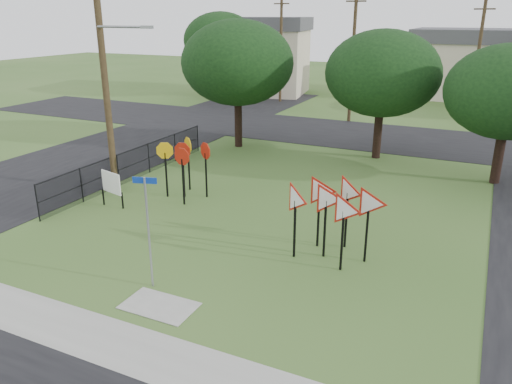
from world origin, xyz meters
TOP-DOWN VIEW (x-y plane):
  - ground at (0.00, 0.00)m, footprint 140.00×140.00m
  - sidewalk at (0.00, -4.20)m, footprint 30.00×1.60m
  - planting_strip at (0.00, -5.40)m, footprint 30.00×0.80m
  - street_left at (-12.00, 10.00)m, footprint 8.00×50.00m
  - street_far at (0.00, 20.00)m, footprint 60.00×8.00m
  - curb_pad at (0.00, -2.40)m, footprint 2.00×1.20m
  - street_name_sign at (-0.81, -1.59)m, footprint 0.67×0.21m
  - stop_sign_cluster at (-4.02, 5.22)m, footprint 2.25×1.94m
  - yield_sign_cluster at (3.30, 2.47)m, footprint 3.23×1.96m
  - info_board at (-6.10, 2.93)m, footprint 1.16×0.34m
  - utility_pole_main at (-7.24, 4.50)m, footprint 3.55×0.33m
  - far_pole_a at (-2.00, 24.00)m, footprint 1.40×0.24m
  - far_pole_b at (6.00, 28.00)m, footprint 1.40×0.24m
  - far_pole_c at (-10.00, 30.00)m, footprint 1.40×0.24m
  - fence_run at (-7.60, 6.25)m, footprint 0.05×11.55m
  - house_left at (-14.00, 34.00)m, footprint 10.58×8.88m
  - house_mid at (4.00, 40.00)m, footprint 8.40×8.40m
  - tree_near_left at (-6.00, 14.00)m, footprint 6.40×6.40m
  - tree_near_mid at (2.00, 15.00)m, footprint 6.00×6.00m
  - tree_near_right at (8.00, 13.00)m, footprint 5.60×5.60m
  - tree_far_left at (-16.00, 30.00)m, footprint 6.80×6.80m

SIDE VIEW (x-z plane):
  - ground at x=0.00m, z-range 0.00..0.00m
  - planting_strip at x=0.00m, z-range 0.00..0.02m
  - sidewalk at x=0.00m, z-range 0.00..0.02m
  - street_left at x=-12.00m, z-range 0.00..0.02m
  - street_far at x=0.00m, z-range 0.00..0.02m
  - curb_pad at x=0.00m, z-range 0.00..0.02m
  - fence_run at x=-7.60m, z-range 0.03..1.53m
  - info_board at x=-6.10m, z-range 0.25..1.73m
  - stop_sign_cluster at x=-4.02m, z-range 0.59..3.02m
  - yield_sign_cluster at x=3.30m, z-range 0.60..3.16m
  - street_name_sign at x=-0.81m, z-range 0.22..3.55m
  - house_mid at x=4.00m, z-range 0.05..6.25m
  - house_left at x=-14.00m, z-range 0.05..7.25m
  - tree_near_right at x=8.00m, z-range 1.06..7.39m
  - far_pole_b at x=6.00m, z-range 0.10..8.60m
  - tree_near_mid at x=2.00m, z-range 1.14..7.94m
  - far_pole_a at x=-2.00m, z-range 0.10..9.10m
  - far_pole_c at x=-10.00m, z-range 0.10..9.10m
  - tree_near_left at x=-6.00m, z-range 1.22..8.49m
  - tree_far_left at x=-16.00m, z-range 1.31..9.04m
  - utility_pole_main at x=-7.24m, z-range 0.21..10.21m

